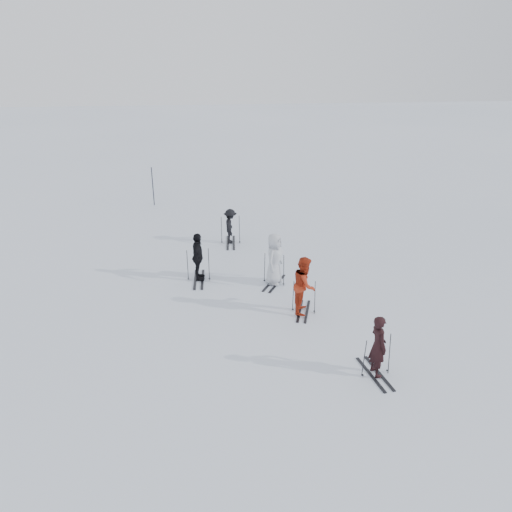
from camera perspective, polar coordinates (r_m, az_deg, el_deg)
The scene contains 12 objects.
ground at distance 17.42m, azimuth 0.37°, elevation -4.31°, with size 120.00×120.00×0.00m, color silver.
skier_near_dark at distance 13.37m, azimuth 13.76°, elevation -10.04°, with size 0.62×0.41×1.70m, color black.
skier_red at distance 15.94m, azimuth 5.56°, elevation -3.38°, with size 0.91×0.71×1.88m, color #A12912.
skier_grey at distance 17.76m, azimuth 2.10°, elevation -0.40°, with size 0.92×0.60×1.89m, color #B7BCC2.
skier_uphill_left at distance 18.16m, azimuth -6.66°, elevation -0.18°, with size 1.05×0.44×1.79m, color black.
skier_uphill_far at distance 21.57m, azimuth -2.94°, elevation 3.36°, with size 0.97×0.56×1.51m, color black.
skis_near_dark at distance 13.51m, azimuth 13.66°, elevation -10.97°, with size 0.86×1.62×1.18m, color black, non-canonical shape.
skis_red at distance 16.10m, azimuth 5.51°, elevation -4.57°, with size 0.83×1.56×1.14m, color black, non-canonical shape.
skis_grey at distance 17.90m, azimuth 2.08°, elevation -1.42°, with size 0.87×1.63×1.19m, color black, non-canonical shape.
skis_uphill_left at distance 18.26m, azimuth -6.62°, elevation -0.94°, with size 0.91×1.73×1.26m, color black, non-canonical shape.
skis_uphill_far at distance 21.62m, azimuth -2.94°, elevation 3.06°, with size 0.92×1.74×1.27m, color black, non-canonical shape.
piste_marker at distance 27.41m, azimuth -11.71°, elevation 7.80°, with size 0.05×0.05×2.06m, color black.
Camera 1 is at (-1.86, -15.37, 7.99)m, focal length 35.00 mm.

